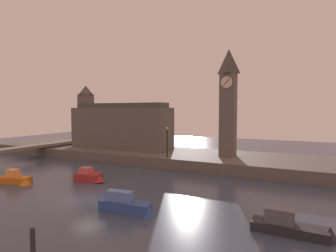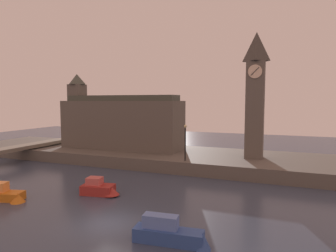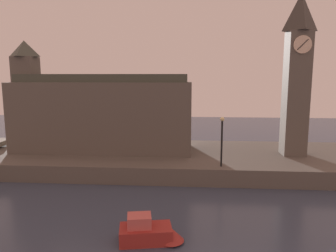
% 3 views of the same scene
% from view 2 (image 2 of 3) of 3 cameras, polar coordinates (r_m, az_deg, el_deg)
% --- Properties ---
extents(ground_plane, '(120.00, 120.00, 0.00)m').
position_cam_2_polar(ground_plane, '(21.56, -11.54, -18.14)').
color(ground_plane, '#384256').
extents(far_embankment, '(70.00, 12.00, 1.50)m').
position_cam_2_polar(far_embankment, '(38.94, 4.77, -6.44)').
color(far_embankment, '#5B544C').
rests_on(far_embankment, ground).
extents(clock_tower, '(2.29, 2.34, 15.04)m').
position_cam_2_polar(clock_tower, '(36.55, 16.76, 6.10)').
color(clock_tower, '#5B544C').
rests_on(clock_tower, far_embankment).
extents(parliament_hall, '(17.98, 5.27, 11.07)m').
position_cam_2_polar(parliament_hall, '(43.34, -9.67, 0.79)').
color(parliament_hall, '#5B544C').
rests_on(parliament_hall, far_embankment).
extents(streetlamp, '(0.36, 0.36, 4.20)m').
position_cam_2_polar(streetlamp, '(33.60, 3.40, -2.46)').
color(streetlamp, black).
rests_on(streetlamp, far_embankment).
extents(boat_patrol_orange, '(4.16, 2.17, 1.51)m').
position_cam_2_polar(boat_patrol_orange, '(28.77, -29.19, -11.71)').
color(boat_patrol_orange, orange).
rests_on(boat_patrol_orange, ground).
extents(boat_dinghy_red, '(3.78, 2.04, 1.51)m').
position_cam_2_polar(boat_dinghy_red, '(27.43, -13.10, -11.85)').
color(boat_dinghy_red, maroon).
rests_on(boat_dinghy_red, ground).
extents(boat_tour_blue, '(4.80, 1.56, 1.69)m').
position_cam_2_polar(boat_tour_blue, '(18.27, 0.87, -20.40)').
color(boat_tour_blue, '#2D4C93').
rests_on(boat_tour_blue, ground).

